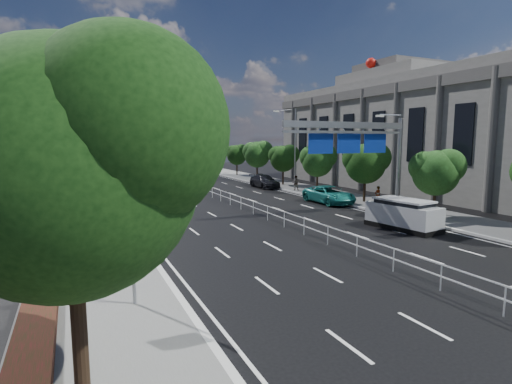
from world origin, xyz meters
TOP-DOWN VIEW (x-y plane):
  - ground at (0.00, 0.00)m, footprint 160.00×160.00m
  - sidewalk_near at (-11.50, 0.00)m, footprint 5.00×140.00m
  - kerb_near at (-9.00, 0.00)m, footprint 0.25×140.00m
  - kerb_far at (9.00, 0.00)m, footprint 0.25×140.00m
  - median_fence at (0.00, 22.50)m, footprint 0.05×85.00m
  - hedge_near at (-13.30, 5.00)m, footprint 1.00×36.00m
  - toilet_sign at (-10.95, 0.00)m, footprint 1.62×0.18m
  - overhead_gantry at (6.74, 10.05)m, footprint 10.24×0.38m
  - streetlight_far at (10.50, 26.00)m, footprint 2.78×2.40m
  - civic_hall at (23.72, 22.00)m, footprint 14.40×36.00m
  - near_tree_big at (-12.13, -4.53)m, footprint 5.72×5.33m
  - near_tree_back at (-11.94, 17.97)m, footprint 4.84×4.51m
  - far_tree_c at (11.24, 6.98)m, footprint 3.52×3.28m
  - far_tree_d at (11.25, 14.48)m, footprint 3.85×3.59m
  - far_tree_e at (11.25, 21.98)m, footprint 3.63×3.38m
  - far_tree_f at (11.24, 29.48)m, footprint 3.52×3.28m
  - far_tree_g at (11.25, 36.98)m, footprint 3.96×3.69m
  - far_tree_h at (11.24, 44.48)m, footprint 3.41×3.18m
  - white_minivan at (-6.74, 30.77)m, footprint 2.04×4.20m
  - red_bus at (-7.17, 38.95)m, footprint 3.81×10.39m
  - near_car_silver at (-5.98, 29.69)m, footprint 2.00×4.14m
  - near_car_dark at (-6.32, 49.76)m, footprint 1.60×4.15m
  - silver_minivan at (6.50, 5.22)m, footprint 2.55×4.79m
  - parked_car_teal at (8.30, 15.71)m, footprint 2.58×5.51m
  - parked_car_dark at (8.19, 28.49)m, footprint 2.11×5.14m
  - pedestrian_a at (11.24, 12.84)m, footprint 0.56×0.37m
  - pedestrian_b at (9.72, 23.94)m, footprint 0.96×0.89m

SIDE VIEW (x-z plane):
  - ground at x=0.00m, z-range 0.00..0.00m
  - sidewalk_near at x=-11.50m, z-range 0.00..0.14m
  - kerb_near at x=-9.00m, z-range -0.01..0.15m
  - kerb_far at x=9.00m, z-range -0.01..0.15m
  - hedge_near at x=-13.30m, z-range 0.14..0.58m
  - median_fence at x=0.00m, z-range 0.01..1.04m
  - near_car_dark at x=-6.32m, z-range 0.00..1.35m
  - near_car_silver at x=-5.98m, z-range 0.00..1.36m
  - parked_car_dark at x=8.19m, z-range 0.00..1.49m
  - parked_car_teal at x=8.30m, z-range 0.00..1.53m
  - white_minivan at x=-6.74m, z-range -0.02..1.76m
  - pedestrian_a at x=11.24m, z-range 0.14..1.67m
  - pedestrian_b at x=9.72m, z-range 0.14..1.71m
  - silver_minivan at x=6.50m, z-range -0.02..1.88m
  - red_bus at x=-7.17m, z-range 0.06..3.10m
  - toilet_sign at x=-10.95m, z-range 0.77..5.11m
  - far_tree_h at x=11.24m, z-range 0.97..5.88m
  - far_tree_c at x=11.24m, z-range 0.95..5.90m
  - far_tree_f at x=11.24m, z-range 0.98..6.00m
  - far_tree_e at x=11.25m, z-range 0.99..6.12m
  - far_tree_d at x=11.25m, z-range 1.02..6.36m
  - far_tree_g at x=11.25m, z-range 1.03..6.48m
  - near_tree_back at x=-11.94m, z-range 1.27..7.96m
  - streetlight_far at x=10.50m, z-range 0.71..9.71m
  - near_tree_big at x=-12.13m, z-range 1.42..9.13m
  - overhead_gantry at x=6.74m, z-range 1.88..9.33m
  - civic_hall at x=23.72m, z-range -0.91..13.44m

